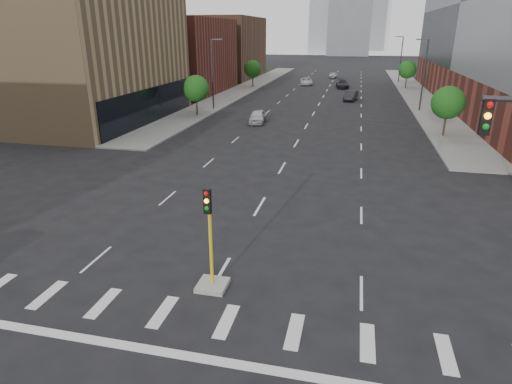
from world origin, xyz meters
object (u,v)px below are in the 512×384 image
(car_near_left, at_px, (258,116))
(car_far_left, at_px, (306,81))
(car_distant, at_px, (333,75))
(median_traffic_signal, at_px, (211,267))
(car_deep_right, at_px, (342,84))
(car_mid_right, at_px, (351,96))

(car_near_left, height_order, car_far_left, car_near_left)
(car_near_left, height_order, car_distant, car_near_left)
(median_traffic_signal, xyz_separation_m, car_far_left, (-4.68, 72.84, -0.29))
(median_traffic_signal, bearing_deg, car_deep_right, 87.93)
(car_far_left, relative_size, car_distant, 1.26)
(car_far_left, bearing_deg, median_traffic_signal, -95.75)
(median_traffic_signal, relative_size, car_mid_right, 0.97)
(car_mid_right, xyz_separation_m, car_distant, (-4.67, 33.64, -0.09))
(car_distant, bearing_deg, car_mid_right, -75.97)
(car_mid_right, relative_size, car_distant, 1.17)
(car_distant, bearing_deg, median_traffic_signal, -83.68)
(median_traffic_signal, distance_m, car_distant, 87.25)
(median_traffic_signal, height_order, car_mid_right, median_traffic_signal)
(median_traffic_signal, relative_size, car_far_left, 0.90)
(median_traffic_signal, bearing_deg, car_distant, 90.19)
(median_traffic_signal, height_order, car_near_left, median_traffic_signal)
(car_near_left, bearing_deg, car_mid_right, 57.97)
(car_mid_right, xyz_separation_m, car_far_left, (-9.07, 19.22, -0.07))
(car_far_left, bearing_deg, car_deep_right, -37.06)
(median_traffic_signal, bearing_deg, car_mid_right, 85.33)
(car_deep_right, height_order, car_distant, car_deep_right)
(car_mid_right, height_order, car_deep_right, car_deep_right)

